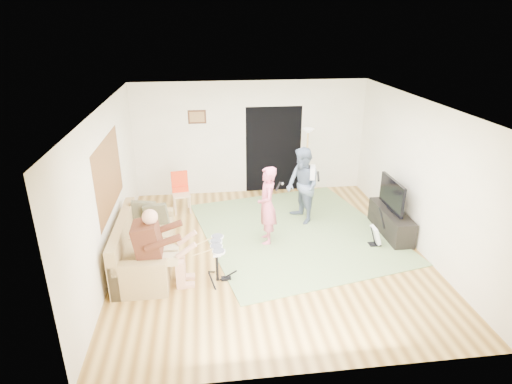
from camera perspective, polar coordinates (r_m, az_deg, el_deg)
floor at (r=8.03m, az=1.81°, el=-7.79°), size 6.00×6.00×0.00m
walls at (r=7.45m, az=1.94°, el=1.26°), size 5.50×6.00×2.70m
ceiling at (r=7.08m, az=2.08°, el=11.52°), size 6.00×6.00×0.00m
window_blinds at (r=7.66m, az=-19.04°, el=2.21°), size 0.00×2.05×2.05m
doorway at (r=10.43m, az=2.35°, el=5.66°), size 2.10×0.00×2.10m
picture_frame at (r=10.08m, az=-7.87°, el=9.89°), size 0.42×0.03×0.32m
area_rug at (r=8.71m, az=5.21°, el=-5.26°), size 4.25×4.58×0.02m
sofa at (r=7.72m, az=-15.14°, el=-7.51°), size 0.87×2.11×0.85m
drummer at (r=6.99m, az=-12.54°, el=-8.35°), size 0.87×0.48×1.33m
drum_kit at (r=7.06m, az=-5.23°, el=-9.53°), size 0.38×0.69×0.71m
singer at (r=8.00m, az=1.50°, el=-1.82°), size 0.39×0.57×1.51m
microphone at (r=7.88m, az=2.96°, el=0.74°), size 0.06×0.06×0.24m
guitarist at (r=8.87m, az=6.21°, el=0.82°), size 0.80×0.92×1.60m
guitar_held at (r=8.81m, az=7.56°, el=2.62°), size 0.26×0.61×0.26m
guitar_spare at (r=8.40m, az=15.70°, el=-5.51°), size 0.28×0.25×0.78m
torchiere_lamp at (r=9.94m, az=6.83°, el=5.39°), size 0.30×0.30×1.70m
dining_chair at (r=9.62m, az=-9.89°, el=-0.74°), size 0.43×0.45×0.89m
tv_cabinet at (r=8.93m, az=17.54°, el=-3.83°), size 0.40×1.40×0.50m
television at (r=8.67m, az=17.69°, el=-0.28°), size 0.06×1.00×0.60m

